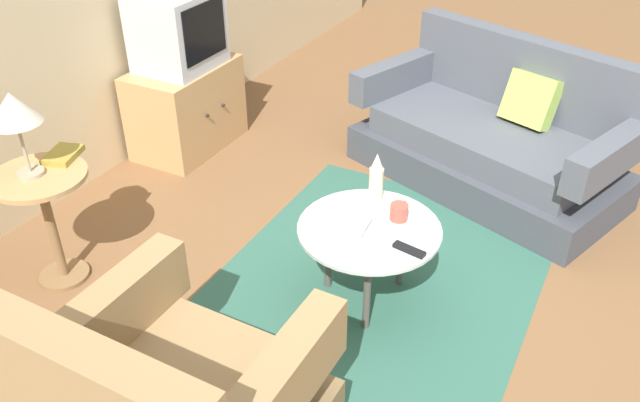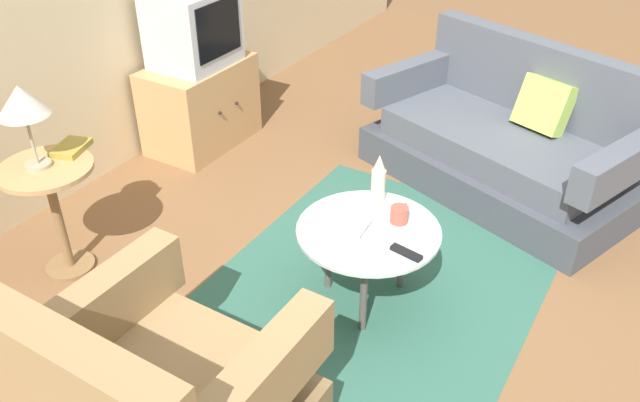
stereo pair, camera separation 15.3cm
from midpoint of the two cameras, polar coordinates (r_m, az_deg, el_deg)
The scene contains 13 objects.
ground_plane at distance 3.52m, azimuth 4.95°, elevation -7.60°, with size 16.00×16.00×0.00m, color brown.
area_rug at distance 3.46m, azimuth 2.76°, elevation -8.38°, with size 2.31×1.61×0.00m, color #2D5B4C.
couch at distance 4.41m, azimuth 13.99°, elevation 5.23°, with size 1.40×1.92×0.90m.
coffee_table at distance 3.21m, azimuth 2.92°, elevation -2.99°, with size 0.71×0.71×0.45m.
side_table at distance 3.62m, azimuth -23.99°, elevation -0.42°, with size 0.48×0.48×0.65m.
tv_stand at distance 4.82m, azimuth -12.51°, elevation 8.00°, with size 0.79×0.52×0.62m.
television at distance 4.62m, azimuth -13.31°, elevation 14.30°, with size 0.54×0.46×0.51m.
table_lamp at distance 3.40m, azimuth -26.44°, elevation 7.09°, with size 0.25×0.25×0.44m.
vase at distance 3.33m, azimuth 3.64°, elevation 2.05°, with size 0.08×0.08×0.27m.
mug at distance 3.23m, azimuth 5.61°, elevation -0.95°, with size 0.13×0.09×0.08m.
tv_remote_dark at distance 3.04m, azimuth 6.38°, elevation -4.27°, with size 0.07×0.16×0.02m.
tv_remote_silver at distance 3.16m, azimuth 2.39°, elevation -2.32°, with size 0.17×0.06×0.02m.
book at distance 3.63m, azimuth -22.71°, elevation 3.73°, with size 0.24×0.20×0.03m.
Camera 1 is at (-2.54, -0.90, 2.29)m, focal length 36.59 mm.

